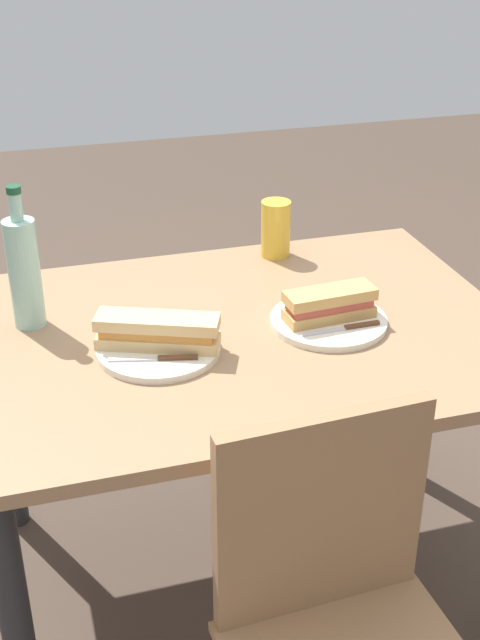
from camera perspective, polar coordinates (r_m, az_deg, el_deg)
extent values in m
plane|color=#47382D|center=(2.28, 0.00, -16.79)|extent=(8.00, 8.00, 0.00)
cube|color=#997251|center=(1.85, 0.00, -0.96)|extent=(1.20, 0.87, 0.03)
cylinder|color=#262628|center=(2.50, 9.50, -2.56)|extent=(0.06, 0.06, 0.70)
cylinder|color=#262628|center=(2.30, -15.76, -6.33)|extent=(0.06, 0.06, 0.70)
cylinder|color=#262628|center=(1.73, -14.73, -20.00)|extent=(0.06, 0.06, 0.70)
cube|color=#936B47|center=(1.47, 5.51, -12.89)|extent=(0.38, 0.05, 0.40)
cylinder|color=silver|center=(1.86, 6.00, -0.07)|extent=(0.26, 0.26, 0.01)
cube|color=tan|center=(1.86, 6.03, 0.48)|extent=(0.20, 0.08, 0.02)
cube|color=#B74C3D|center=(1.85, 6.06, 1.07)|extent=(0.19, 0.08, 0.02)
cube|color=tan|center=(1.84, 6.10, 1.67)|extent=(0.20, 0.08, 0.02)
cube|color=silver|center=(1.80, 5.63, -0.79)|extent=(0.10, 0.01, 0.00)
cube|color=#59331E|center=(1.83, 8.24, -0.33)|extent=(0.08, 0.01, 0.01)
cylinder|color=silver|center=(1.76, -5.52, -1.94)|extent=(0.26, 0.26, 0.01)
cube|color=#DBB77A|center=(1.75, -5.55, -1.38)|extent=(0.26, 0.16, 0.02)
cube|color=#CC8438|center=(1.74, -5.59, -0.76)|extent=(0.24, 0.15, 0.02)
cube|color=#DBB77A|center=(1.73, -5.62, -0.13)|extent=(0.26, 0.16, 0.02)
cube|color=silver|center=(1.71, -7.25, -2.66)|extent=(0.10, 0.04, 0.00)
cube|color=#59331E|center=(1.70, -4.23, -2.55)|extent=(0.08, 0.03, 0.01)
cylinder|color=#99C6B7|center=(1.86, -14.35, 3.03)|extent=(0.07, 0.07, 0.24)
cylinder|color=#99C6B7|center=(1.80, -14.91, 7.38)|extent=(0.03, 0.03, 0.06)
cylinder|color=#19472D|center=(1.79, -15.06, 8.50)|extent=(0.03, 0.03, 0.02)
cylinder|color=gold|center=(2.17, 2.42, 6.18)|extent=(0.08, 0.08, 0.15)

